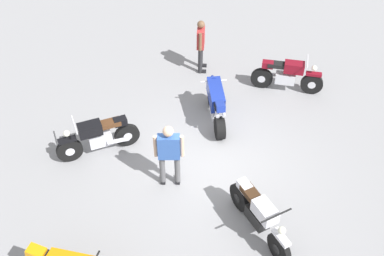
{
  "coord_description": "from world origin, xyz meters",
  "views": [
    {
      "loc": [
        7.25,
        2.32,
        7.91
      ],
      "look_at": [
        -0.31,
        -0.46,
        0.75
      ],
      "focal_mm": 41.54,
      "sensor_mm": 36.0,
      "label": 1
    }
  ],
  "objects_px": {
    "motorcycle_blue_sportbike": "(216,103)",
    "motorcycle_maroon_cruiser": "(287,75)",
    "person_in_red_shirt": "(201,43)",
    "motorcycle_silver_cruiser": "(259,215)",
    "person_in_blue_shirt": "(169,152)",
    "motorcycle_black_cruiser": "(98,137)"
  },
  "relations": [
    {
      "from": "person_in_blue_shirt",
      "to": "motorcycle_black_cruiser",
      "type": "bearing_deg",
      "value": 60.12
    },
    {
      "from": "motorcycle_black_cruiser",
      "to": "person_in_blue_shirt",
      "type": "height_order",
      "value": "person_in_blue_shirt"
    },
    {
      "from": "motorcycle_silver_cruiser",
      "to": "person_in_red_shirt",
      "type": "distance_m",
      "value": 6.19
    },
    {
      "from": "motorcycle_black_cruiser",
      "to": "person_in_blue_shirt",
      "type": "bearing_deg",
      "value": 127.75
    },
    {
      "from": "motorcycle_maroon_cruiser",
      "to": "person_in_blue_shirt",
      "type": "xyz_separation_m",
      "value": [
        4.56,
        -1.8,
        0.48
      ]
    },
    {
      "from": "motorcycle_silver_cruiser",
      "to": "person_in_red_shirt",
      "type": "xyz_separation_m",
      "value": [
        -5.31,
        -3.14,
        0.44
      ]
    },
    {
      "from": "person_in_blue_shirt",
      "to": "motorcycle_blue_sportbike",
      "type": "bearing_deg",
      "value": -26.57
    },
    {
      "from": "motorcycle_blue_sportbike",
      "to": "motorcycle_maroon_cruiser",
      "type": "height_order",
      "value": "motorcycle_blue_sportbike"
    },
    {
      "from": "motorcycle_blue_sportbike",
      "to": "motorcycle_black_cruiser",
      "type": "distance_m",
      "value": 3.19
    },
    {
      "from": "motorcycle_silver_cruiser",
      "to": "motorcycle_maroon_cruiser",
      "type": "bearing_deg",
      "value": 136.91
    },
    {
      "from": "motorcycle_maroon_cruiser",
      "to": "motorcycle_black_cruiser",
      "type": "relative_size",
      "value": 1.29
    },
    {
      "from": "motorcycle_maroon_cruiser",
      "to": "motorcycle_silver_cruiser",
      "type": "relative_size",
      "value": 1.28
    },
    {
      "from": "motorcycle_blue_sportbike",
      "to": "motorcycle_black_cruiser",
      "type": "relative_size",
      "value": 1.12
    },
    {
      "from": "person_in_blue_shirt",
      "to": "motorcycle_silver_cruiser",
      "type": "bearing_deg",
      "value": -125.34
    },
    {
      "from": "person_in_red_shirt",
      "to": "person_in_blue_shirt",
      "type": "height_order",
      "value": "person_in_blue_shirt"
    },
    {
      "from": "motorcycle_blue_sportbike",
      "to": "motorcycle_silver_cruiser",
      "type": "xyz_separation_m",
      "value": [
        3.14,
        1.95,
        -0.07
      ]
    },
    {
      "from": "motorcycle_maroon_cruiser",
      "to": "motorcycle_silver_cruiser",
      "type": "bearing_deg",
      "value": -93.45
    },
    {
      "from": "motorcycle_maroon_cruiser",
      "to": "motorcycle_black_cruiser",
      "type": "xyz_separation_m",
      "value": [
        4.21,
        -3.84,
        0.0
      ]
    },
    {
      "from": "motorcycle_blue_sportbike",
      "to": "person_in_red_shirt",
      "type": "distance_m",
      "value": 2.5
    },
    {
      "from": "person_in_red_shirt",
      "to": "person_in_blue_shirt",
      "type": "distance_m",
      "value": 4.79
    },
    {
      "from": "motorcycle_silver_cruiser",
      "to": "person_in_blue_shirt",
      "type": "bearing_deg",
      "value": -153.05
    },
    {
      "from": "motorcycle_blue_sportbike",
      "to": "person_in_blue_shirt",
      "type": "distance_m",
      "value": 2.58
    }
  ]
}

